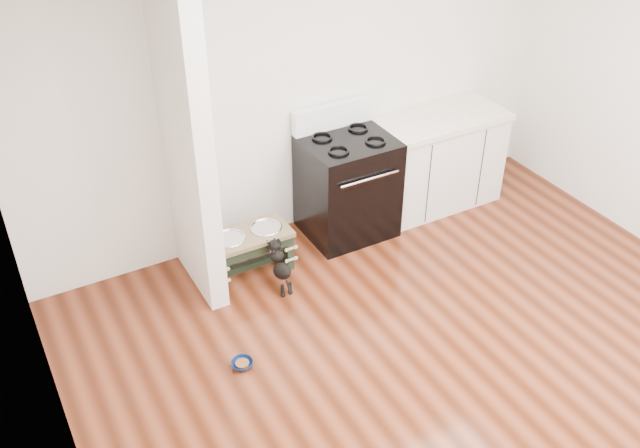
{
  "coord_description": "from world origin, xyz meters",
  "views": [
    {
      "loc": [
        -2.57,
        -2.44,
        3.72
      ],
      "look_at": [
        -0.3,
        1.65,
        0.54
      ],
      "focal_mm": 40.0,
      "sensor_mm": 36.0,
      "label": 1
    }
  ],
  "objects": [
    {
      "name": "ground",
      "position": [
        0.0,
        0.0,
        0.0
      ],
      "size": [
        5.0,
        5.0,
        0.0
      ],
      "primitive_type": "plane",
      "color": "#3F190B",
      "rests_on": "ground"
    },
    {
      "name": "room_shell",
      "position": [
        0.0,
        0.0,
        1.62
      ],
      "size": [
        5.0,
        5.0,
        5.0
      ],
      "color": "silver",
      "rests_on": "ground"
    },
    {
      "name": "partition_wall",
      "position": [
        -1.18,
        2.1,
        1.35
      ],
      "size": [
        0.15,
        0.8,
        2.7
      ],
      "primitive_type": "cube",
      "color": "silver",
      "rests_on": "ground"
    },
    {
      "name": "oven_range",
      "position": [
        0.25,
        2.16,
        0.48
      ],
      "size": [
        0.76,
        0.69,
        1.14
      ],
      "color": "black",
      "rests_on": "ground"
    },
    {
      "name": "cabinet_run",
      "position": [
        1.23,
        2.18,
        0.45
      ],
      "size": [
        1.24,
        0.64,
        0.91
      ],
      "color": "silver",
      "rests_on": "ground"
    },
    {
      "name": "dog_feeder",
      "position": [
        -0.77,
        2.02,
        0.27
      ],
      "size": [
        0.7,
        0.37,
        0.4
      ],
      "color": "black",
      "rests_on": "ground"
    },
    {
      "name": "puppy",
      "position": [
        -0.65,
        1.7,
        0.23
      ],
      "size": [
        0.12,
        0.36,
        0.42
      ],
      "color": "black",
      "rests_on": "ground"
    },
    {
      "name": "floor_bowl",
      "position": [
        -1.29,
        1.03,
        0.03
      ],
      "size": [
        0.17,
        0.17,
        0.05
      ],
      "rotation": [
        0.0,
        0.0,
        0.06
      ],
      "color": "#0B1F51",
      "rests_on": "ground"
    }
  ]
}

